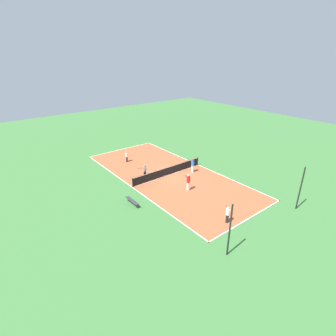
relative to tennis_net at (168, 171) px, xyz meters
name	(u,v)px	position (x,y,z in m)	size (l,w,h in m)	color
ground_plane	(168,175)	(0.00, 0.00, -0.55)	(80.00, 80.00, 0.00)	#3D7538
court_surface	(168,175)	(0.00, 0.00, -0.54)	(9.72, 22.15, 0.02)	#B75633
tennis_net	(168,171)	(0.00, 0.00, 0.00)	(9.52, 0.10, 1.04)	black
bench	(132,201)	(6.55, 2.95, -0.16)	(0.36, 1.85, 0.45)	#333338
player_baseline_gray	(145,170)	(2.41, -1.17, 0.32)	(0.99, 0.64, 1.50)	black
player_near_blue	(193,164)	(-2.75, 1.15, 0.48)	(0.62, 0.99, 1.75)	white
player_near_white	(228,213)	(1.79, 10.20, 0.32)	(0.90, 0.89, 1.50)	black
player_far_white	(127,156)	(1.67, -6.42, 0.23)	(0.50, 0.50, 1.37)	black
player_coach_red	(188,181)	(0.61, 4.09, 0.53)	(0.45, 0.97, 1.82)	white
tennis_ball_near_net	(219,195)	(-1.06, 6.77, -0.50)	(0.07, 0.07, 0.07)	#CCE033
tennis_ball_right_alley	(123,170)	(3.44, -4.26, -0.50)	(0.07, 0.07, 0.07)	#CCE033
fence_post_back_left	(300,189)	(-4.75, 12.71, 1.50)	(0.12, 0.12, 4.10)	black
fence_post_back_right	(230,231)	(4.75, 12.71, 1.50)	(0.12, 0.12, 4.10)	black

